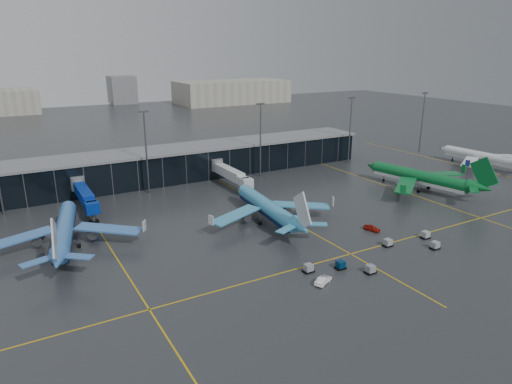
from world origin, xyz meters
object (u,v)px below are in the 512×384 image
baggage_carts (380,254)px  mobile_airstair (303,216)px  airliner_aer_lingus (420,169)px  service_van_white (323,280)px  airliner_arkefly (63,220)px  service_van_red (372,228)px  airliner_ba (482,151)px  airliner_klm_near (267,198)px

baggage_carts → mobile_airstair: bearing=92.4°
airliner_aer_lingus → service_van_white: (-64.04, -33.96, -5.94)m
airliner_arkefly → service_van_white: size_ratio=9.24×
airliner_aer_lingus → service_van_red: (-37.17, -18.66, -5.96)m
airliner_arkefly → baggage_carts: airliner_arkefly is taller
mobile_airstair → service_van_white: 34.82m
mobile_airstair → baggage_carts: bearing=-71.4°
mobile_airstair → service_van_red: bearing=-40.3°
baggage_carts → service_van_red: (8.91, 12.04, -0.05)m
airliner_ba → service_van_red: (-81.24, -27.86, -5.35)m
airliner_arkefly → airliner_klm_near: airliner_arkefly is taller
airliner_arkefly → airliner_ba: airliner_arkefly is taller
service_van_red → mobile_airstair: bearing=105.8°
airliner_ba → mobile_airstair: airliner_ba is taller
airliner_aer_lingus → service_van_red: airliner_aer_lingus is taller
airliner_ba → service_van_red: bearing=-164.7°
service_van_white → airliner_ba: bearing=-93.2°
airliner_klm_near → baggage_carts: bearing=-66.4°
airliner_ba → baggage_carts: bearing=-159.7°
airliner_arkefly → service_van_red: 72.63m
airliner_ba → mobile_airstair: (-91.30, -12.67, -5.29)m
airliner_aer_lingus → mobile_airstair: bearing=173.0°
airliner_klm_near → airliner_ba: airliner_klm_near is taller
airliner_arkefly → mobile_airstair: size_ratio=11.12×
service_van_red → service_van_white: size_ratio=0.94×
service_van_white → service_van_red: bearing=-85.3°
airliner_klm_near → mobile_airstair: (8.97, -3.61, -5.42)m
service_van_red → baggage_carts: bearing=-144.3°
service_van_red → airliner_klm_near: bearing=117.6°
baggage_carts → service_van_white: (-17.96, -3.26, -0.03)m
mobile_airstair → airliner_klm_near: bearing=174.3°
baggage_carts → airliner_klm_near: bearing=108.2°
service_van_red → airliner_ba: bearing=1.2°
baggage_carts → service_van_red: 14.98m
airliner_aer_lingus → service_van_red: 42.02m
service_van_red → service_van_white: service_van_white is taller
airliner_klm_near → service_van_red: bearing=-39.2°
airliner_ba → service_van_white: bearing=-161.9°
mobile_airstair → service_van_red: (10.06, -15.20, -0.06)m
airliner_ba → service_van_red: 86.05m
airliner_klm_near → airliner_ba: bearing=10.6°
baggage_carts → service_van_white: 18.25m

